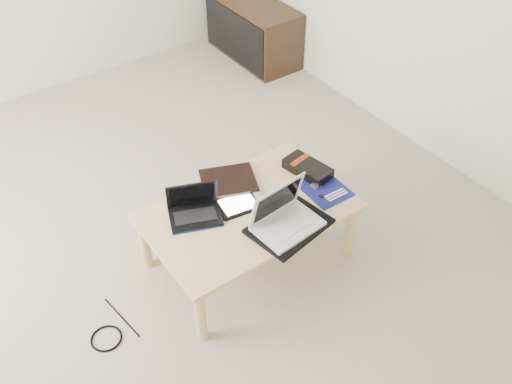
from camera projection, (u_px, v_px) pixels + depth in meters
ground at (154, 232)px, 3.50m from camera, size 4.00×4.00×0.00m
coffee_table at (248, 216)px, 3.11m from camera, size 1.10×0.70×0.40m
media_cabinet at (253, 30)px, 4.98m from camera, size 0.41×0.90×0.50m
book at (228, 182)px, 3.22m from camera, size 0.38×0.35×0.03m
netbook at (194, 209)px, 3.01m from camera, size 0.33×0.29×0.20m
tablet at (238, 204)px, 3.10m from camera, size 0.26×0.21×0.01m
remote at (256, 193)px, 3.16m from camera, size 0.08×0.21×0.02m
neoprene_sleeve at (289, 226)px, 2.97m from camera, size 0.45×0.36×0.02m
white_laptop at (284, 217)px, 2.93m from camera, size 0.36×0.27×0.24m
motherboard at (324, 188)px, 3.20m from camera, size 0.23×0.29×0.01m
gpu_box at (308, 168)px, 3.29m from camera, size 0.19×0.30×0.06m
cable_coil at (223, 214)px, 3.04m from camera, size 0.12×0.12×0.01m
floor_cable_coil at (106, 338)px, 2.93m from camera, size 0.20×0.20×0.01m
floor_cable_trail at (122, 317)px, 3.03m from camera, size 0.05×0.33×0.01m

